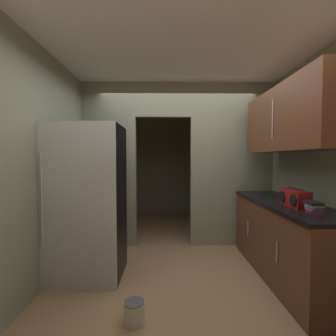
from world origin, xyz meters
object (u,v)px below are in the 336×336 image
object	(u,v)px
refrigerator	(87,201)
book_stack	(314,207)
boombox	(295,198)
paint_can	(134,312)

from	to	relation	value
refrigerator	book_stack	world-z (taller)	refrigerator
boombox	paint_can	size ratio (longest dim) A/B	1.99
refrigerator	book_stack	xyz separation A→B (m)	(2.38, -0.66, 0.06)
book_stack	paint_can	size ratio (longest dim) A/B	0.85
boombox	paint_can	world-z (taller)	boombox
refrigerator	boombox	size ratio (longest dim) A/B	4.82
paint_can	boombox	bearing A→B (deg)	17.44
book_stack	boombox	bearing A→B (deg)	90.61
book_stack	paint_can	xyz separation A→B (m)	(-1.70, -0.20, -0.89)
book_stack	paint_can	world-z (taller)	book_stack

